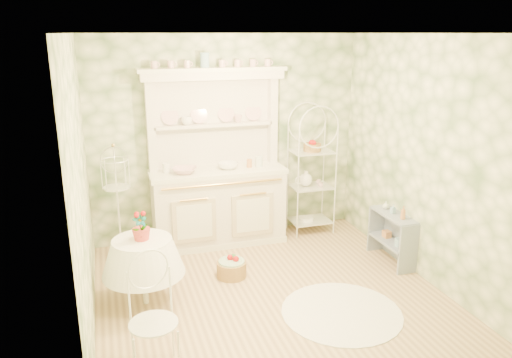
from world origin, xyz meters
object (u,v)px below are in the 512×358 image
object	(u,v)px
bakers_rack	(311,174)
cafe_chair	(153,319)
round_table	(144,275)
floor_basket	(232,267)
side_shelf	(392,240)
birdcage_stand	(118,200)
kitchen_dresser	(217,159)

from	to	relation	value
bakers_rack	cafe_chair	size ratio (longest dim) A/B	1.69
round_table	floor_basket	distance (m)	1.06
side_shelf	cafe_chair	bearing A→B (deg)	-163.66
bakers_rack	round_table	distance (m)	2.81
bakers_rack	cafe_chair	distance (m)	3.48
bakers_rack	birdcage_stand	distance (m)	2.60
birdcage_stand	floor_basket	distance (m)	1.63
kitchen_dresser	round_table	world-z (taller)	kitchen_dresser
side_shelf	birdcage_stand	size ratio (longest dim) A/B	0.44
bakers_rack	floor_basket	xyz separation A→B (m)	(-1.41, -1.03, -0.71)
side_shelf	birdcage_stand	distance (m)	3.38
side_shelf	birdcage_stand	bearing A→B (deg)	154.10
bakers_rack	floor_basket	world-z (taller)	bakers_rack
floor_basket	side_shelf	bearing A→B (deg)	-5.40
bakers_rack	birdcage_stand	size ratio (longest dim) A/B	1.11
kitchen_dresser	floor_basket	world-z (taller)	kitchen_dresser
round_table	side_shelf	bearing A→B (deg)	2.29
bakers_rack	kitchen_dresser	bearing A→B (deg)	-178.94
cafe_chair	floor_basket	distance (m)	1.80
round_table	birdcage_stand	xyz separation A→B (m)	(-0.18, 1.24, 0.43)
kitchen_dresser	round_table	size ratio (longest dim) A/B	3.56
cafe_chair	floor_basket	world-z (taller)	cafe_chair
bakers_rack	floor_basket	size ratio (longest dim) A/B	4.35
birdcage_stand	round_table	bearing A→B (deg)	-81.67
side_shelf	birdcage_stand	xyz separation A→B (m)	(-3.15, 1.12, 0.47)
birdcage_stand	bakers_rack	bearing A→B (deg)	2.15
kitchen_dresser	cafe_chair	distance (m)	2.77
kitchen_dresser	floor_basket	distance (m)	1.44
cafe_chair	side_shelf	bearing A→B (deg)	6.30
round_table	birdcage_stand	size ratio (longest dim) A/B	0.43
cafe_chair	floor_basket	bearing A→B (deg)	38.23
kitchen_dresser	bakers_rack	distance (m)	1.36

